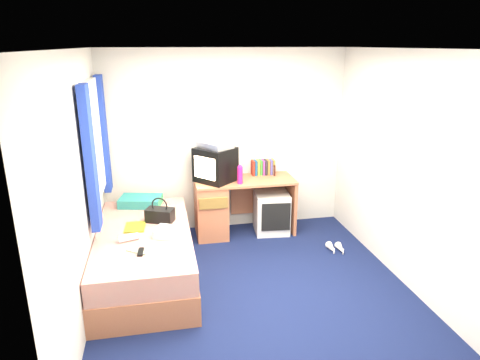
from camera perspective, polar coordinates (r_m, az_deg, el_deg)
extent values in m
plane|color=#0C1438|center=(4.59, 1.88, -14.42)|extent=(3.40, 3.40, 0.00)
plane|color=white|center=(3.89, 2.25, 17.10)|extent=(3.40, 3.40, 0.00)
plane|color=silver|center=(5.69, -1.84, 5.11)|extent=(3.20, 0.00, 3.20)
plane|color=silver|center=(2.58, 10.77, -11.31)|extent=(3.20, 0.00, 3.20)
plane|color=silver|center=(4.05, -20.62, -1.32)|extent=(0.00, 3.40, 3.40)
plane|color=silver|center=(4.70, 21.43, 1.15)|extent=(0.00, 3.40, 3.40)
cube|color=#B86F4C|center=(4.86, -12.45, -10.88)|extent=(1.00, 2.00, 0.30)
cube|color=olive|center=(4.51, -6.02, -12.79)|extent=(0.02, 0.70, 0.18)
cube|color=silver|center=(4.74, -12.67, -8.00)|extent=(0.98, 1.98, 0.24)
cube|color=#165193|center=(5.40, -13.10, -2.77)|extent=(0.55, 0.41, 0.11)
cube|color=#B86F4C|center=(5.58, 0.62, -0.08)|extent=(1.30, 0.55, 0.03)
cube|color=#B86F4C|center=(5.64, -3.89, -3.98)|extent=(0.40, 0.52, 0.72)
cube|color=#B86F4C|center=(5.86, 6.66, -3.21)|extent=(0.04, 0.52, 0.72)
cube|color=#B86F4C|center=(5.96, 2.48, -1.83)|extent=(0.78, 0.03, 0.55)
cube|color=silver|center=(5.79, 4.21, -4.30)|extent=(0.48, 0.48, 0.55)
cube|color=black|center=(5.47, -3.30, 2.09)|extent=(0.60, 0.60, 0.44)
cube|color=beige|center=(5.32, -4.70, 1.60)|extent=(0.24, 0.26, 0.27)
cube|color=silver|center=(5.41, -3.35, 4.72)|extent=(0.47, 0.50, 0.08)
cube|color=maroon|center=(5.75, 1.72, 1.64)|extent=(0.03, 0.13, 0.20)
cube|color=navy|center=(5.76, 2.06, 1.65)|extent=(0.03, 0.13, 0.20)
cube|color=gold|center=(5.76, 2.40, 1.67)|extent=(0.03, 0.13, 0.20)
cube|color=#337F33|center=(5.77, 2.74, 1.69)|extent=(0.03, 0.13, 0.20)
cube|color=#7F337F|center=(5.78, 3.08, 1.71)|extent=(0.03, 0.13, 0.20)
cube|color=#262626|center=(5.79, 3.41, 1.73)|extent=(0.03, 0.13, 0.20)
cube|color=#B26633|center=(5.80, 3.75, 1.74)|extent=(0.03, 0.13, 0.20)
cube|color=#4C4C99|center=(5.81, 4.08, 1.76)|extent=(0.03, 0.13, 0.20)
cube|color=olive|center=(5.82, 4.42, 1.78)|extent=(0.03, 0.13, 0.20)
cube|color=#321610|center=(5.78, 4.55, 1.38)|extent=(0.03, 0.12, 0.14)
cylinder|color=#CF1D7B|center=(5.39, -0.01, 0.63)|extent=(0.09, 0.09, 0.22)
cylinder|color=silver|center=(5.56, -1.27, 0.87)|extent=(0.06, 0.06, 0.16)
cube|color=black|center=(4.87, -10.62, -4.62)|extent=(0.34, 0.27, 0.15)
torus|color=black|center=(4.83, -10.69, -3.36)|extent=(0.18, 0.09, 0.18)
cube|color=silver|center=(4.50, -9.56, -6.89)|extent=(0.33, 0.31, 0.09)
cube|color=yellow|center=(4.79, -13.82, -6.10)|extent=(0.23, 0.29, 0.01)
cylinder|color=silver|center=(4.49, -14.67, -7.46)|extent=(0.21, 0.13, 0.07)
cube|color=gold|center=(4.26, -13.50, -9.26)|extent=(0.22, 0.17, 0.01)
cube|color=black|center=(4.23, -13.10, -9.32)|extent=(0.06, 0.16, 0.02)
cube|color=silver|center=(4.84, -19.11, 4.91)|extent=(0.02, 0.90, 1.10)
cube|color=white|center=(4.75, -19.71, 11.87)|extent=(0.06, 1.06, 0.08)
cube|color=white|center=(4.99, -18.32, -1.69)|extent=(0.06, 1.06, 0.08)
cube|color=navy|center=(4.27, -19.36, 2.60)|extent=(0.08, 0.24, 1.40)
cube|color=navy|center=(5.41, -17.75, 5.78)|extent=(0.08, 0.24, 1.40)
cone|color=white|center=(5.44, 12.15, -8.92)|extent=(0.10, 0.22, 0.09)
cone|color=white|center=(5.45, 13.29, -8.94)|extent=(0.11, 0.23, 0.09)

